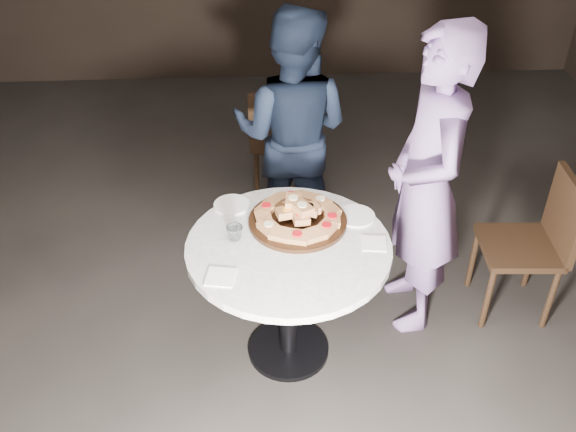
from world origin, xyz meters
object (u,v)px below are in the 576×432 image
(water_glass, at_px, (235,233))
(chair_right, at_px, (538,238))
(chair_far, at_px, (283,139))
(table, at_px, (289,266))
(serving_board, at_px, (298,221))
(diner_navy, at_px, (292,133))
(focaccia_pile, at_px, (298,214))
(diner_teal, at_px, (426,186))

(water_glass, distance_m, chair_right, 1.66)
(chair_far, bearing_deg, table, 108.43)
(serving_board, distance_m, diner_navy, 0.85)
(water_glass, height_order, diner_navy, diner_navy)
(serving_board, height_order, chair_right, chair_right)
(serving_board, bearing_deg, chair_far, 90.44)
(chair_right, relative_size, diner_navy, 0.56)
(table, height_order, water_glass, water_glass)
(focaccia_pile, bearing_deg, serving_board, -166.30)
(diner_navy, bearing_deg, chair_right, 167.61)
(focaccia_pile, relative_size, diner_teal, 0.26)
(water_glass, bearing_deg, serving_board, 20.28)
(chair_right, bearing_deg, focaccia_pile, -81.84)
(table, xyz_separation_m, diner_navy, (0.08, 1.02, 0.17))
(chair_far, distance_m, diner_navy, 0.52)
(water_glass, relative_size, chair_right, 0.09)
(table, distance_m, diner_navy, 1.04)
(focaccia_pile, relative_size, water_glass, 5.56)
(serving_board, height_order, diner_teal, diner_teal)
(table, height_order, chair_right, chair_right)
(focaccia_pile, distance_m, diner_teal, 0.67)
(focaccia_pile, bearing_deg, water_glass, -159.77)
(table, height_order, focaccia_pile, focaccia_pile)
(diner_teal, bearing_deg, water_glass, -79.21)
(diner_navy, bearing_deg, diner_teal, 148.31)
(diner_teal, bearing_deg, focaccia_pile, -82.41)
(chair_right, distance_m, diner_navy, 1.51)
(serving_board, bearing_deg, table, -107.97)
(focaccia_pile, xyz_separation_m, chair_right, (1.31, 0.12, -0.30))
(diner_navy, distance_m, diner_teal, 0.97)
(serving_board, xyz_separation_m, chair_far, (-0.01, 1.29, -0.26))
(table, xyz_separation_m, serving_board, (0.05, 0.17, 0.15))
(serving_board, xyz_separation_m, water_glass, (-0.31, -0.11, 0.03))
(chair_far, bearing_deg, diner_navy, 114.25)
(water_glass, bearing_deg, chair_right, 8.15)
(water_glass, distance_m, chair_far, 1.46)
(chair_right, bearing_deg, water_glass, -78.82)
(table, xyz_separation_m, chair_far, (0.04, 1.46, -0.11))
(table, xyz_separation_m, focaccia_pile, (0.06, 0.17, 0.19))
(serving_board, distance_m, focaccia_pile, 0.05)
(chair_right, height_order, diner_navy, diner_navy)
(serving_board, relative_size, diner_teal, 0.29)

